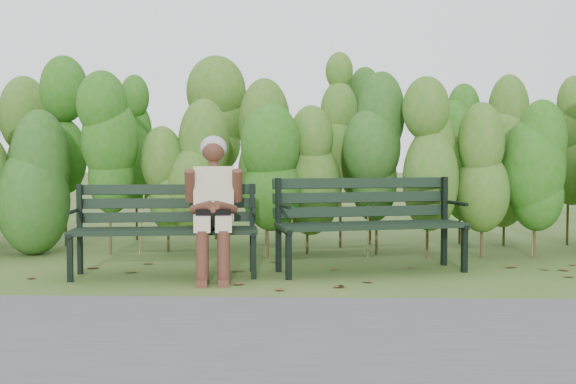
{
  "coord_description": "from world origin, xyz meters",
  "views": [
    {
      "loc": [
        0.2,
        -5.99,
        1.08
      ],
      "look_at": [
        0.0,
        0.35,
        0.75
      ],
      "focal_mm": 42.0,
      "sensor_mm": 36.0,
      "label": 1
    }
  ],
  "objects": [
    {
      "name": "ground",
      "position": [
        0.0,
        0.0,
        0.0
      ],
      "size": [
        80.0,
        80.0,
        0.0
      ],
      "primitive_type": "plane",
      "color": "#2E4F18"
    },
    {
      "name": "bench_left",
      "position": [
        -1.11,
        0.1,
        0.49
      ],
      "size": [
        1.71,
        0.73,
        0.83
      ],
      "color": "black",
      "rests_on": "ground"
    },
    {
      "name": "bench_right",
      "position": [
        0.76,
        0.4,
        0.52
      ],
      "size": [
        1.86,
        1.01,
        0.88
      ],
      "color": "black",
      "rests_on": "ground"
    },
    {
      "name": "leaf_litter",
      "position": [
        -0.13,
        -0.04,
        0.0
      ],
      "size": [
        5.26,
        2.06,
        0.01
      ],
      "color": "brown",
      "rests_on": "ground"
    },
    {
      "name": "footpath",
      "position": [
        0.0,
        -2.2,
        0.01
      ],
      "size": [
        60.0,
        2.5,
        0.01
      ],
      "primitive_type": "cube",
      "color": "#474749",
      "rests_on": "ground"
    },
    {
      "name": "hedge_band",
      "position": [
        0.0,
        1.86,
        1.26
      ],
      "size": [
        11.04,
        1.67,
        2.42
      ],
      "color": "#47381E",
      "rests_on": "ground"
    },
    {
      "name": "seated_woman",
      "position": [
        -0.65,
        -0.02,
        0.71
      ],
      "size": [
        0.53,
        0.78,
        1.27
      ],
      "color": "beige",
      "rests_on": "ground"
    }
  ]
}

